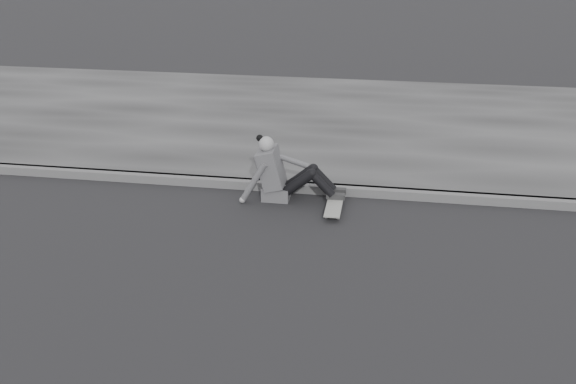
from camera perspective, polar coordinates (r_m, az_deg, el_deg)
name	(u,v)px	position (r m, az deg, el deg)	size (l,w,h in m)	color
ground	(522,315)	(6.61, 20.12, -10.26)	(80.00, 80.00, 0.00)	black
curb	(489,199)	(8.82, 17.44, -0.63)	(24.00, 0.16, 0.12)	#555555
sidewalk	(467,129)	(11.62, 15.65, 5.45)	(24.00, 6.00, 0.12)	#373737
skateboard	(334,205)	(8.25, 4.15, -1.15)	(0.20, 0.78, 0.09)	#A8A8A2
seated_woman	(281,174)	(8.44, -0.61, 1.65)	(1.38, 0.46, 0.88)	#4E4E50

